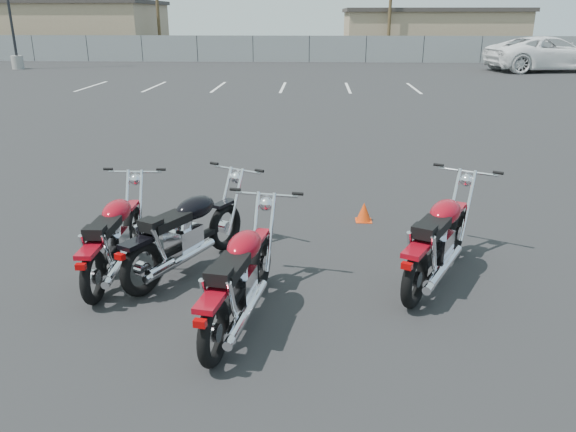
{
  "coord_description": "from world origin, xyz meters",
  "views": [
    {
      "loc": [
        0.54,
        -6.32,
        3.13
      ],
      "look_at": [
        0.2,
        0.6,
        0.65
      ],
      "focal_mm": 35.0,
      "sensor_mm": 36.0,
      "label": 1
    }
  ],
  "objects_px": {
    "motorcycle_front_red": "(115,237)",
    "motorcycle_third_red": "(240,278)",
    "motorcycle_second_black": "(187,233)",
    "motorcycle_rear_red": "(439,239)",
    "white_van": "(550,44)"
  },
  "relations": [
    {
      "from": "motorcycle_second_black",
      "to": "motorcycle_third_red",
      "type": "bearing_deg",
      "value": -56.05
    },
    {
      "from": "motorcycle_front_red",
      "to": "motorcycle_second_black",
      "type": "distance_m",
      "value": 0.9
    },
    {
      "from": "white_van",
      "to": "motorcycle_second_black",
      "type": "bearing_deg",
      "value": 141.66
    },
    {
      "from": "motorcycle_front_red",
      "to": "motorcycle_third_red",
      "type": "height_order",
      "value": "motorcycle_third_red"
    },
    {
      "from": "motorcycle_third_red",
      "to": "white_van",
      "type": "height_order",
      "value": "white_van"
    },
    {
      "from": "motorcycle_front_red",
      "to": "motorcycle_second_black",
      "type": "relative_size",
      "value": 1.01
    },
    {
      "from": "motorcycle_third_red",
      "to": "white_van",
      "type": "bearing_deg",
      "value": 64.13
    },
    {
      "from": "motorcycle_front_red",
      "to": "white_van",
      "type": "height_order",
      "value": "white_van"
    },
    {
      "from": "motorcycle_rear_red",
      "to": "motorcycle_second_black",
      "type": "bearing_deg",
      "value": 178.1
    },
    {
      "from": "white_van",
      "to": "motorcycle_third_red",
      "type": "bearing_deg",
      "value": 143.99
    },
    {
      "from": "motorcycle_front_red",
      "to": "white_van",
      "type": "xyz_separation_m",
      "value": [
        16.17,
        28.64,
        1.06
      ]
    },
    {
      "from": "motorcycle_third_red",
      "to": "motorcycle_front_red",
      "type": "bearing_deg",
      "value": 147.16
    },
    {
      "from": "motorcycle_rear_red",
      "to": "white_van",
      "type": "bearing_deg",
      "value": 67.03
    },
    {
      "from": "white_van",
      "to": "motorcycle_front_red",
      "type": "bearing_deg",
      "value": 140.41
    },
    {
      "from": "motorcycle_second_black",
      "to": "motorcycle_front_red",
      "type": "bearing_deg",
      "value": -170.96
    }
  ]
}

